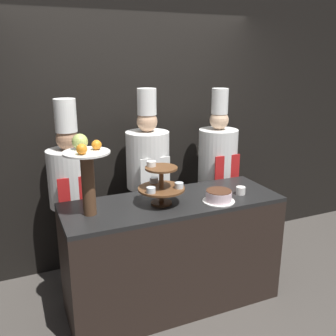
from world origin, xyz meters
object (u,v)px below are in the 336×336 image
object	(u,v)px
cup_white	(241,191)
chef_center_left	(148,178)
chef_center_right	(217,171)
fruit_pedestal	(86,167)
cake_round	(219,196)
chef_left	(71,193)
tiered_stand	(161,184)

from	to	relation	value
cup_white	chef_center_left	distance (m)	0.90
cup_white	chef_center_right	world-z (taller)	chef_center_right
fruit_pedestal	chef_center_right	size ratio (longest dim) A/B	0.33
cake_round	fruit_pedestal	bearing A→B (deg)	170.31
chef_left	tiered_stand	bearing A→B (deg)	-44.86
cake_round	cup_white	xyz separation A→B (m)	(0.26, 0.07, -0.01)
fruit_pedestal	cup_white	size ratio (longest dim) A/B	7.60
tiered_stand	cup_white	world-z (taller)	tiered_stand
tiered_stand	chef_left	world-z (taller)	chef_left
fruit_pedestal	cup_white	bearing A→B (deg)	-4.60
fruit_pedestal	chef_left	world-z (taller)	chef_left
chef_left	chef_center_left	xyz separation A→B (m)	(0.72, -0.00, 0.05)
cup_white	fruit_pedestal	bearing A→B (deg)	175.40
cake_round	chef_center_left	bearing A→B (deg)	114.08
fruit_pedestal	cake_round	distance (m)	1.08
tiered_stand	chef_left	bearing A→B (deg)	135.14
fruit_pedestal	chef_center_right	world-z (taller)	chef_center_right
tiered_stand	chef_center_left	xyz separation A→B (m)	(0.11, 0.60, -0.14)
tiered_stand	cake_round	xyz separation A→B (m)	(0.45, -0.14, -0.12)
tiered_stand	fruit_pedestal	distance (m)	0.60
tiered_stand	fruit_pedestal	world-z (taller)	fruit_pedestal
fruit_pedestal	cup_white	distance (m)	1.32
tiered_stand	cake_round	world-z (taller)	tiered_stand
tiered_stand	fruit_pedestal	size ratio (longest dim) A/B	0.62
tiered_stand	chef_left	xyz separation A→B (m)	(-0.61, 0.60, -0.19)
cup_white	chef_center_right	xyz separation A→B (m)	(0.17, 0.68, -0.04)
cake_round	chef_center_left	xyz separation A→B (m)	(-0.33, 0.75, -0.02)
cup_white	chef_left	xyz separation A→B (m)	(-1.31, 0.68, -0.06)
cake_round	chef_left	xyz separation A→B (m)	(-1.05, 0.75, -0.07)
cake_round	cup_white	bearing A→B (deg)	15.30
cake_round	chef_left	bearing A→B (deg)	144.64
fruit_pedestal	chef_left	xyz separation A→B (m)	(-0.04, 0.57, -0.39)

